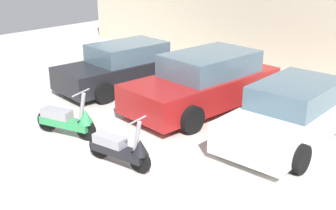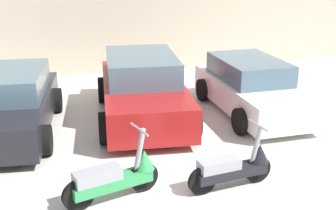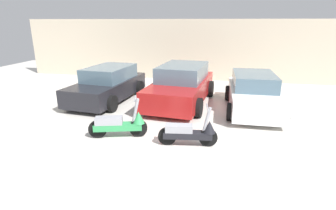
% 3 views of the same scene
% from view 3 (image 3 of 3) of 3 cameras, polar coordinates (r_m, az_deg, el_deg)
% --- Properties ---
extents(ground_plane, '(28.00, 28.00, 0.00)m').
position_cam_3_polar(ground_plane, '(6.26, -1.61, -11.76)').
color(ground_plane, silver).
extents(wall_back, '(19.60, 0.12, 3.21)m').
position_cam_3_polar(wall_back, '(14.41, 6.25, 11.76)').
color(wall_back, beige).
rests_on(wall_back, ground_plane).
extents(scooter_front_left, '(1.58, 0.74, 1.13)m').
position_cam_3_polar(scooter_front_left, '(7.34, -10.32, -3.99)').
color(scooter_front_left, black).
rests_on(scooter_front_left, ground_plane).
extents(scooter_front_right, '(1.54, 0.55, 1.07)m').
position_cam_3_polar(scooter_front_right, '(6.77, 4.87, -5.85)').
color(scooter_front_right, black).
rests_on(scooter_front_right, ground_plane).
extents(car_rear_left, '(2.25, 4.13, 1.35)m').
position_cam_3_polar(car_rear_left, '(10.89, -12.90, 4.37)').
color(car_rear_left, black).
rests_on(car_rear_left, ground_plane).
extents(car_rear_center, '(2.47, 4.54, 1.48)m').
position_cam_3_polar(car_rear_center, '(10.23, 2.96, 4.32)').
color(car_rear_center, maroon).
rests_on(car_rear_center, ground_plane).
extents(car_rear_right, '(1.89, 3.87, 1.31)m').
position_cam_3_polar(car_rear_right, '(9.89, 18.06, 2.49)').
color(car_rear_right, white).
rests_on(car_rear_right, ground_plane).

